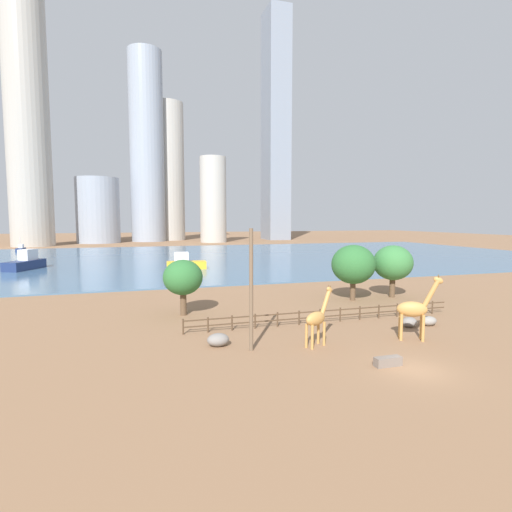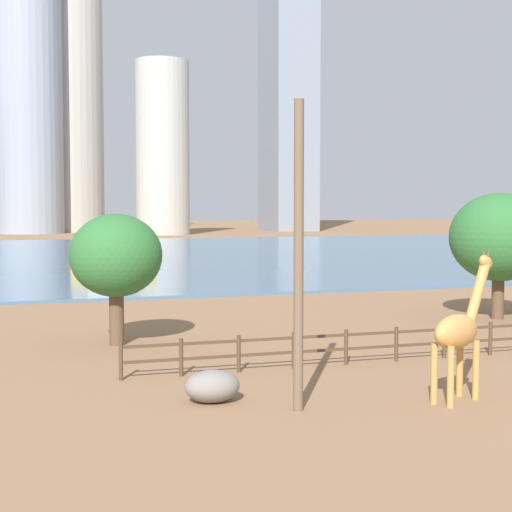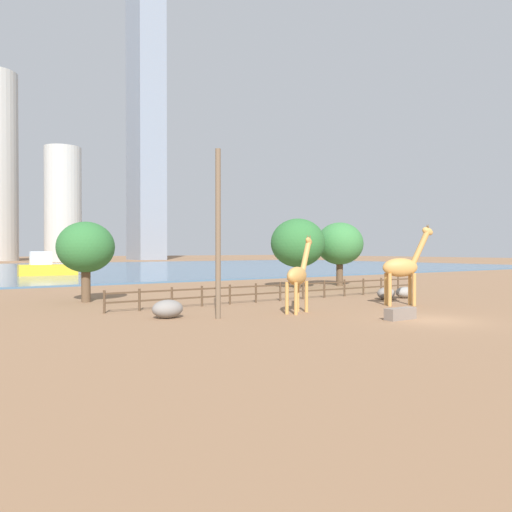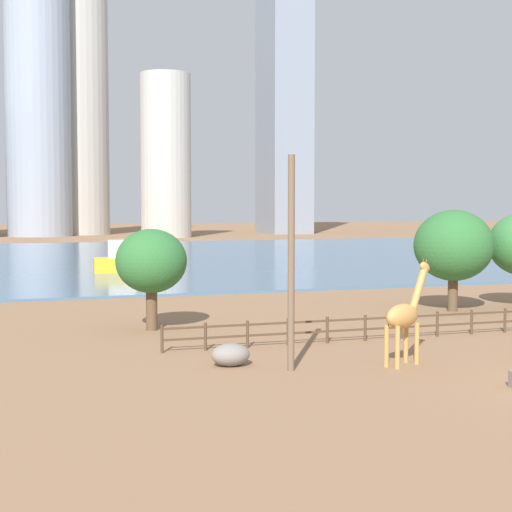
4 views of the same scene
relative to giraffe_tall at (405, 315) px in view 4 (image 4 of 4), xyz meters
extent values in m
plane|color=#8C6647|center=(3.82, 73.88, -2.11)|extent=(400.00, 400.00, 0.00)
cube|color=#476B8C|center=(3.82, 70.88, -2.01)|extent=(180.00, 86.00, 0.20)
cylinder|color=#C18C47|center=(0.35, 0.47, -1.22)|extent=(0.28, 0.28, 1.79)
cylinder|color=#C18C47|center=(0.59, -0.02, -1.22)|extent=(0.28, 0.28, 1.79)
cylinder|color=#C18C47|center=(-0.90, -0.13, -1.22)|extent=(0.28, 0.28, 1.79)
cylinder|color=#C18C47|center=(-0.66, -0.62, -1.22)|extent=(0.28, 0.28, 1.79)
ellipsoid|color=#C18C47|center=(-0.16, -0.07, -0.01)|extent=(2.12, 1.57, 1.04)
cylinder|color=#C18C47|center=(0.91, 0.44, 1.08)|extent=(1.19, 0.80, 1.91)
ellipsoid|color=#C18C47|center=(1.31, 0.63, 1.96)|extent=(0.82, 0.62, 0.66)
cone|color=brown|center=(1.27, 0.70, 2.26)|extent=(0.13, 0.13, 0.19)
cone|color=brown|center=(1.34, 0.56, 2.26)|extent=(0.13, 0.13, 0.19)
cylinder|color=brown|center=(-4.96, 0.42, 2.28)|extent=(0.28, 0.28, 8.78)
ellipsoid|color=gray|center=(-7.04, 2.09, -1.63)|extent=(1.66, 1.29, 0.96)
cylinder|color=#4C3826|center=(-9.18, 5.88, -1.46)|extent=(0.14, 0.14, 1.30)
cylinder|color=#4C3826|center=(-7.13, 5.88, -1.46)|extent=(0.14, 0.14, 1.30)
cylinder|color=#4C3826|center=(-5.07, 5.88, -1.46)|extent=(0.14, 0.14, 1.30)
cylinder|color=#4C3826|center=(-3.02, 5.88, -1.46)|extent=(0.14, 0.14, 1.30)
cylinder|color=#4C3826|center=(-0.97, 5.88, -1.46)|extent=(0.14, 0.14, 1.30)
cylinder|color=#4C3826|center=(1.08, 5.88, -1.46)|extent=(0.14, 0.14, 1.30)
cylinder|color=#4C3826|center=(3.14, 5.88, -1.46)|extent=(0.14, 0.14, 1.30)
cylinder|color=#4C3826|center=(5.19, 5.88, -1.46)|extent=(0.14, 0.14, 1.30)
cylinder|color=#4C3826|center=(7.24, 5.88, -1.46)|extent=(0.14, 0.14, 1.30)
cylinder|color=#4C3826|center=(9.29, 5.88, -1.46)|extent=(0.14, 0.14, 1.30)
cube|color=#4C3826|center=(3.82, 5.88, -1.01)|extent=(26.10, 0.08, 0.10)
cube|color=#4C3826|center=(3.82, 5.88, -1.53)|extent=(26.10, 0.08, 0.10)
cylinder|color=brown|center=(-8.37, 12.59, -1.00)|extent=(0.61, 0.61, 2.22)
ellipsoid|color=#2D6B33|center=(-8.37, 12.59, 1.65)|extent=(3.85, 3.85, 3.46)
cylinder|color=brown|center=(11.36, 14.15, -1.01)|extent=(0.63, 0.63, 2.21)
ellipsoid|color=#2D6B33|center=(11.36, 14.15, 2.11)|extent=(5.02, 5.02, 4.52)
cube|color=gold|center=(-3.69, 48.00, -1.19)|extent=(7.36, 3.08, 1.44)
cube|color=silver|center=(-4.59, 48.06, 0.39)|extent=(2.70, 1.90, 1.73)
cylinder|color=#B7B2A8|center=(18.46, 136.68, 15.29)|extent=(10.77, 10.77, 34.80)
cube|color=gray|center=(51.09, 151.90, 49.78)|extent=(10.01, 14.61, 103.79)
cylinder|color=#939EAD|center=(-6.89, 152.08, 37.56)|extent=(14.15, 14.15, 79.35)
cylinder|color=#B7B2A8|center=(2.38, 160.02, 28.44)|extent=(14.54, 14.54, 61.11)
camera|label=1|loc=(-12.77, -26.41, 7.29)|focal=28.00mm
camera|label=2|loc=(-12.90, -20.06, 3.71)|focal=55.00mm
camera|label=3|loc=(-17.73, -22.00, 1.45)|focal=35.00mm
camera|label=4|loc=(-16.27, -29.12, 4.60)|focal=55.00mm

